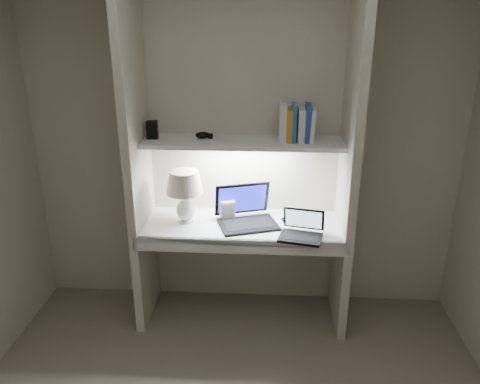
# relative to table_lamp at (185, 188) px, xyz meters

# --- Properties ---
(back_wall) EXTENTS (3.20, 0.01, 2.50)m
(back_wall) POSITION_rel_table_lamp_xyz_m (0.41, 0.27, 0.22)
(back_wall) COLOR beige
(back_wall) RESTS_ON floor
(alcove_panel_left) EXTENTS (0.06, 0.55, 2.50)m
(alcove_panel_left) POSITION_rel_table_lamp_xyz_m (-0.32, -0.00, 0.22)
(alcove_panel_left) COLOR beige
(alcove_panel_left) RESTS_ON floor
(alcove_panel_right) EXTENTS (0.06, 0.55, 2.50)m
(alcove_panel_right) POSITION_rel_table_lamp_xyz_m (1.14, -0.00, 0.22)
(alcove_panel_right) COLOR beige
(alcove_panel_right) RESTS_ON floor
(desk) EXTENTS (1.40, 0.55, 0.04)m
(desk) POSITION_rel_table_lamp_xyz_m (0.41, -0.00, -0.28)
(desk) COLOR white
(desk) RESTS_ON alcove_panel_left
(desk_apron) EXTENTS (1.46, 0.03, 0.10)m
(desk_apron) POSITION_rel_table_lamp_xyz_m (0.41, -0.26, -0.31)
(desk_apron) COLOR silver
(desk_apron) RESTS_ON desk
(shelf) EXTENTS (1.40, 0.36, 0.03)m
(shelf) POSITION_rel_table_lamp_xyz_m (0.41, 0.09, 0.32)
(shelf) COLOR silver
(shelf) RESTS_ON back_wall
(strip_light) EXTENTS (0.60, 0.04, 0.02)m
(strip_light) POSITION_rel_table_lamp_xyz_m (0.41, 0.09, 0.30)
(strip_light) COLOR white
(strip_light) RESTS_ON shelf
(table_lamp) EXTENTS (0.27, 0.27, 0.39)m
(table_lamp) POSITION_rel_table_lamp_xyz_m (0.00, 0.00, 0.00)
(table_lamp) COLOR white
(table_lamp) RESTS_ON desk
(laptop_main) EXTENTS (0.49, 0.46, 0.27)m
(laptop_main) POSITION_rel_table_lamp_xyz_m (0.44, 0.02, -0.20)
(laptop_main) COLOR black
(laptop_main) RESTS_ON desk
(laptop_netbook) EXTENTS (0.33, 0.30, 0.18)m
(laptop_netbook) POSITION_rel_table_lamp_xyz_m (0.82, -0.18, -0.22)
(laptop_netbook) COLOR black
(laptop_netbook) RESTS_ON desk
(speaker) EXTENTS (0.12, 0.10, 0.14)m
(speaker) POSITION_rel_table_lamp_xyz_m (0.30, 0.07, -0.19)
(speaker) COLOR silver
(speaker) RESTS_ON desk
(mouse) EXTENTS (0.11, 0.09, 0.04)m
(mouse) POSITION_rel_table_lamp_xyz_m (0.74, 0.04, -0.24)
(mouse) COLOR black
(mouse) RESTS_ON desk
(cable_coil) EXTENTS (0.10, 0.10, 0.01)m
(cable_coil) POSITION_rel_table_lamp_xyz_m (0.40, 0.03, -0.26)
(cable_coil) COLOR black
(cable_coil) RESTS_ON desk
(sticky_note) EXTENTS (0.09, 0.09, 0.00)m
(sticky_note) POSITION_rel_table_lamp_xyz_m (0.01, 0.03, -0.26)
(sticky_note) COLOR yellow
(sticky_note) RESTS_ON desk
(book_row) EXTENTS (0.24, 0.17, 0.26)m
(book_row) POSITION_rel_table_lamp_xyz_m (0.78, 0.10, 0.45)
(book_row) COLOR silver
(book_row) RESTS_ON shelf
(shelf_box) EXTENTS (0.08, 0.06, 0.13)m
(shelf_box) POSITION_rel_table_lamp_xyz_m (-0.23, 0.10, 0.40)
(shelf_box) COLOR black
(shelf_box) RESTS_ON shelf
(shelf_gadget) EXTENTS (0.11, 0.09, 0.05)m
(shelf_gadget) POSITION_rel_table_lamp_xyz_m (0.12, 0.14, 0.36)
(shelf_gadget) COLOR black
(shelf_gadget) RESTS_ON shelf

